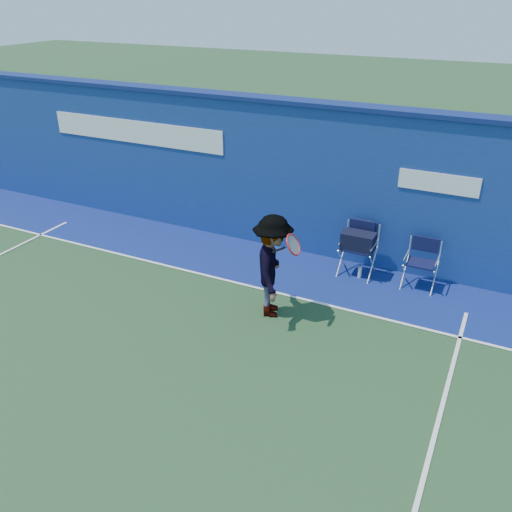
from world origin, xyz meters
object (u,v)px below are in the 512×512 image
at_px(directors_chair_right, 420,273).
at_px(tennis_player, 273,266).
at_px(water_bottle, 360,272).
at_px(directors_chair_left, 358,254).

bearing_deg(directors_chair_right, tennis_player, -136.01).
height_order(directors_chair_right, water_bottle, directors_chair_right).
relative_size(directors_chair_left, water_bottle, 4.47).
height_order(directors_chair_left, tennis_player, tennis_player).
distance_m(directors_chair_left, directors_chair_right, 1.19).
relative_size(water_bottle, tennis_player, 0.13).
distance_m(directors_chair_left, tennis_player, 2.21).
height_order(directors_chair_left, water_bottle, directors_chair_left).
relative_size(directors_chair_left, tennis_player, 0.58).
xyz_separation_m(directors_chair_left, directors_chair_right, (1.18, 0.02, -0.15)).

